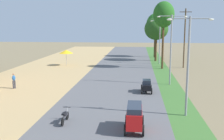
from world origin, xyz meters
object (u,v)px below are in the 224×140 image
at_px(median_tree_third, 155,25).
at_px(utility_pole_near, 185,37).
at_px(median_tree_nearest, 164,15).
at_px(streetlamp_mid, 171,45).
at_px(vendor_umbrella, 66,52).
at_px(streetlamp_far, 160,39).
at_px(motorbike_ahead_second, 65,115).
at_px(pedestrian_on_shoulder, 14,80).
at_px(car_van_red, 134,116).
at_px(car_hatchback_black, 147,85).
at_px(median_tree_second, 156,29).
at_px(streetlamp_near, 188,59).

distance_m(median_tree_third, utility_pole_near, 13.50).
xyz_separation_m(median_tree_nearest, streetlamp_mid, (-0.10, -10.83, -3.50)).
relative_size(vendor_umbrella, utility_pole_near, 0.28).
height_order(streetlamp_mid, streetlamp_far, streetlamp_mid).
distance_m(median_tree_third, motorbike_ahead_second, 39.17).
relative_size(vendor_umbrella, streetlamp_mid, 0.33).
bearing_deg(pedestrian_on_shoulder, streetlamp_mid, 12.11).
height_order(median_tree_third, car_van_red, median_tree_third).
relative_size(streetlamp_far, car_van_red, 3.03).
xyz_separation_m(median_tree_nearest, car_van_red, (-3.78, -24.39, -6.91)).
relative_size(streetlamp_mid, car_van_red, 3.14).
height_order(streetlamp_far, motorbike_ahead_second, streetlamp_far).
bearing_deg(streetlamp_mid, car_hatchback_black, -124.83).
relative_size(median_tree_third, motorbike_ahead_second, 4.83).
xyz_separation_m(median_tree_second, car_van_red, (-3.33, -33.07, -4.78)).
relative_size(median_tree_second, streetlamp_near, 1.10).
bearing_deg(median_tree_third, utility_pole_near, -74.18).
relative_size(pedestrian_on_shoulder, car_hatchback_black, 0.81).
xyz_separation_m(streetlamp_mid, utility_pole_near, (3.45, 12.34, 0.22)).
distance_m(streetlamp_mid, motorbike_ahead_second, 15.62).
distance_m(streetlamp_far, car_hatchback_black, 19.99).
height_order(pedestrian_on_shoulder, median_tree_second, median_tree_second).
height_order(streetlamp_near, car_van_red, streetlamp_near).
relative_size(median_tree_second, car_hatchback_black, 3.88).
bearing_deg(pedestrian_on_shoulder, median_tree_nearest, 41.26).
distance_m(median_tree_nearest, streetlamp_far, 6.07).
bearing_deg(pedestrian_on_shoulder, streetlamp_near, -22.95).
bearing_deg(median_tree_third, median_tree_nearest, -88.83).
bearing_deg(streetlamp_mid, streetlamp_far, 90.00).
bearing_deg(median_tree_third, vendor_umbrella, -139.13).
distance_m(median_tree_nearest, median_tree_second, 8.95).
height_order(median_tree_third, car_hatchback_black, median_tree_third).
bearing_deg(streetlamp_far, median_tree_third, 91.19).
bearing_deg(median_tree_third, car_van_red, -95.13).
height_order(utility_pole_near, car_hatchback_black, utility_pole_near).
height_order(pedestrian_on_shoulder, median_tree_nearest, median_tree_nearest).
xyz_separation_m(vendor_umbrella, car_van_red, (11.27, -26.01, -1.28)).
distance_m(median_tree_second, car_van_red, 33.58).
bearing_deg(median_tree_nearest, motorbike_ahead_second, -109.76).
height_order(streetlamp_far, car_hatchback_black, streetlamp_far).
bearing_deg(utility_pole_near, streetlamp_mid, -105.61).
bearing_deg(car_van_red, median_tree_third, 84.87).
height_order(pedestrian_on_shoulder, streetlamp_mid, streetlamp_mid).
distance_m(car_van_red, car_hatchback_black, 9.81).
bearing_deg(median_tree_second, car_hatchback_black, -95.62).
relative_size(car_hatchback_black, motorbike_ahead_second, 1.11).
distance_m(streetlamp_far, motorbike_ahead_second, 29.76).
bearing_deg(median_tree_second, streetlamp_near, -89.32).
xyz_separation_m(streetlamp_near, streetlamp_far, (0.00, 26.03, 0.10)).
relative_size(pedestrian_on_shoulder, utility_pole_near, 0.18).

